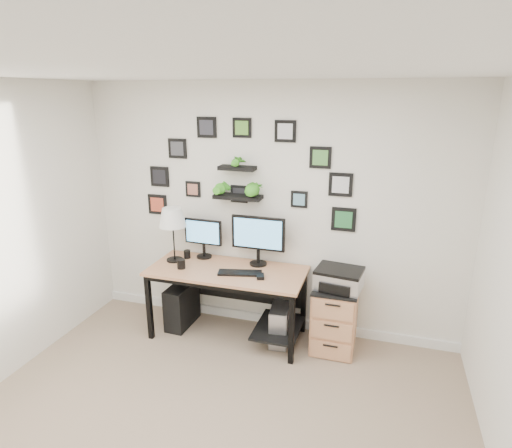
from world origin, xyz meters
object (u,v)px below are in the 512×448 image
(monitor_left, at_px, (203,235))
(mug, at_px, (181,264))
(table_lamp, at_px, (172,219))
(printer, at_px, (339,279))
(pc_tower_grey, at_px, (280,323))
(desk, at_px, (232,280))
(monitor_right, at_px, (258,237))
(pc_tower_black, at_px, (182,305))
(file_cabinet, at_px, (335,317))

(monitor_left, bearing_deg, mug, -106.20)
(table_lamp, xyz_separation_m, printer, (1.75, -0.01, -0.45))
(pc_tower_grey, xyz_separation_m, printer, (0.57, 0.03, 0.57))
(desk, height_order, monitor_right, monitor_right)
(monitor_left, bearing_deg, pc_tower_black, -137.52)
(desk, height_order, table_lamp, table_lamp)
(monitor_right, distance_m, mug, 0.84)
(monitor_right, bearing_deg, monitor_left, 177.68)
(monitor_right, bearing_deg, pc_tower_black, -169.02)
(pc_tower_black, distance_m, file_cabinet, 1.67)
(file_cabinet, bearing_deg, table_lamp, -179.20)
(pc_tower_grey, bearing_deg, desk, -179.76)
(table_lamp, xyz_separation_m, pc_tower_grey, (1.18, -0.03, -1.01))
(table_lamp, height_order, file_cabinet, table_lamp)
(pc_tower_black, height_order, printer, printer)
(desk, bearing_deg, monitor_left, 152.43)
(pc_tower_black, relative_size, printer, 1.00)
(pc_tower_black, height_order, file_cabinet, file_cabinet)
(pc_tower_black, bearing_deg, printer, 2.43)
(pc_tower_black, bearing_deg, monitor_left, 44.59)
(pc_tower_grey, distance_m, file_cabinet, 0.56)
(monitor_left, xyz_separation_m, printer, (1.48, -0.18, -0.23))
(monitor_right, xyz_separation_m, table_lamp, (-0.89, -0.15, 0.16))
(table_lamp, bearing_deg, printer, -0.17)
(pc_tower_grey, xyz_separation_m, file_cabinet, (0.54, 0.06, 0.13))
(printer, bearing_deg, pc_tower_black, -179.67)
(table_lamp, xyz_separation_m, file_cabinet, (1.73, 0.02, -0.88))
(desk, bearing_deg, file_cabinet, 3.12)
(monitor_right, bearing_deg, desk, -142.20)
(monitor_right, distance_m, file_cabinet, 1.11)
(monitor_right, relative_size, printer, 1.20)
(monitor_right, height_order, pc_tower_black, monitor_right)
(monitor_left, bearing_deg, table_lamp, -147.17)
(monitor_left, distance_m, file_cabinet, 1.61)
(mug, height_order, printer, printer)
(desk, distance_m, pc_tower_black, 0.71)
(monitor_left, height_order, file_cabinet, monitor_left)
(mug, xyz_separation_m, pc_tower_black, (-0.10, 0.16, -0.56))
(monitor_left, bearing_deg, printer, -6.79)
(desk, distance_m, table_lamp, 0.89)
(mug, relative_size, printer, 0.20)
(monitor_left, xyz_separation_m, file_cabinet, (1.46, -0.15, -0.67))
(table_lamp, distance_m, pc_tower_black, 0.99)
(pc_tower_black, bearing_deg, desk, 0.25)
(desk, relative_size, printer, 3.39)
(desk, relative_size, pc_tower_grey, 3.75)
(table_lamp, relative_size, pc_tower_grey, 1.37)
(monitor_right, distance_m, pc_tower_black, 1.18)
(table_lamp, bearing_deg, pc_tower_grey, -1.55)
(pc_tower_black, bearing_deg, pc_tower_grey, 1.23)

